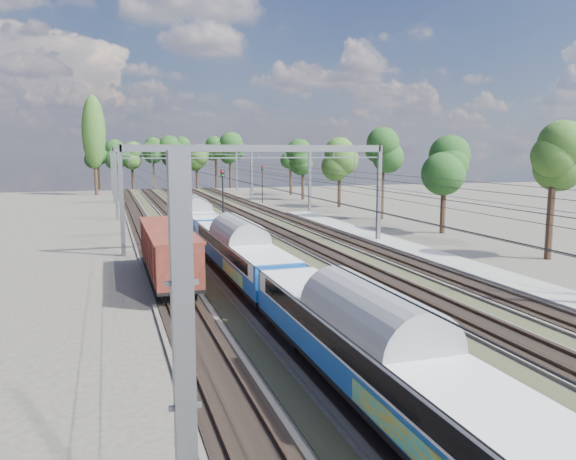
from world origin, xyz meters
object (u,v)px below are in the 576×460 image
object	(u,v)px
emu_train	(240,246)
worker	(191,190)
freight_boxcar	(168,250)
signal_far	(262,179)
signal_near	(223,193)

from	to	relation	value
emu_train	worker	world-z (taller)	emu_train
freight_boxcar	signal_far	bearing A→B (deg)	68.46
freight_boxcar	worker	size ratio (longest dim) A/B	7.47
freight_boxcar	emu_train	bearing A→B (deg)	-15.07
emu_train	signal_far	world-z (taller)	signal_far
emu_train	freight_boxcar	world-z (taller)	emu_train
emu_train	freight_boxcar	xyz separation A→B (m)	(-4.50, 1.21, -0.27)
freight_boxcar	signal_near	world-z (taller)	signal_near
freight_boxcar	signal_near	distance (m)	22.89
freight_boxcar	signal_near	bearing A→B (deg)	69.65
signal_near	signal_far	bearing A→B (deg)	71.70
signal_far	signal_near	bearing A→B (deg)	-105.35
signal_near	worker	bearing A→B (deg)	89.52
signal_near	signal_far	xyz separation A→B (m)	(12.80, 31.15, -0.29)
freight_boxcar	signal_far	xyz separation A→B (m)	(20.73, 52.53, 1.75)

